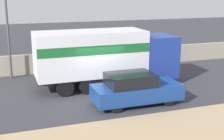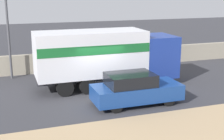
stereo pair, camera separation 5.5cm
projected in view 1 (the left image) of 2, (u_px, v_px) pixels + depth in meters
The scene contains 5 objects.
ground_plane at pixel (107, 100), 15.65m from camera, with size 80.00×80.00×0.00m, color #38383D.
stone_wall_backdrop at pixel (77, 61), 21.40m from camera, with size 60.00×0.35×1.29m.
street_lamp at pixel (6, 3), 18.29m from camera, with size 0.56×0.28×8.11m.
box_truck at pixel (105, 54), 17.39m from camera, with size 8.01×2.38×3.19m.
car_hatchback at pixel (135, 89), 14.87m from camera, with size 4.26×1.75×1.54m.
Camera 1 is at (-4.67, -14.05, 5.30)m, focal length 50.00 mm.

